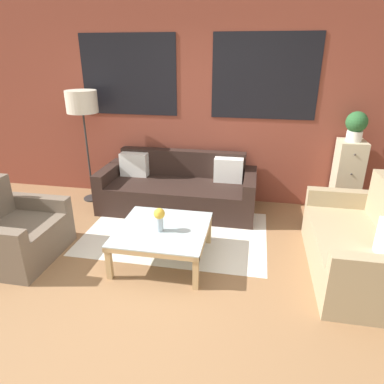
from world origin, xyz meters
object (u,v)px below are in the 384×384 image
at_px(coffee_table, 163,232).
at_px(flower_vase, 159,218).
at_px(potted_plant, 356,125).
at_px(settee_vintage, 360,247).
at_px(floor_lamp, 82,105).
at_px(couch_dark, 178,190).
at_px(armchair_corner, 15,234).
at_px(drawer_cabinet, 346,179).

distance_m(coffee_table, flower_vase, 0.22).
xyz_separation_m(coffee_table, potted_plant, (2.14, 1.56, 0.92)).
relative_size(settee_vintage, flower_vase, 6.16).
xyz_separation_m(floor_lamp, flower_vase, (1.50, -1.47, -0.88)).
height_order(couch_dark, settee_vintage, settee_vintage).
bearing_deg(settee_vintage, couch_dark, 150.48).
distance_m(armchair_corner, floor_lamp, 2.01).
bearing_deg(potted_plant, settee_vintage, -95.48).
height_order(floor_lamp, potted_plant, floor_lamp).
relative_size(couch_dark, potted_plant, 5.75).
xyz_separation_m(couch_dark, settee_vintage, (2.14, -1.21, 0.03)).
bearing_deg(coffee_table, armchair_corner, -171.37).
relative_size(armchair_corner, floor_lamp, 0.58).
relative_size(coffee_table, drawer_cabinet, 0.91).
bearing_deg(flower_vase, floor_lamp, 135.52).
xyz_separation_m(armchair_corner, drawer_cabinet, (3.74, 1.80, 0.24)).
xyz_separation_m(floor_lamp, drawer_cabinet, (3.65, 0.15, -0.89)).
height_order(settee_vintage, floor_lamp, floor_lamp).
bearing_deg(couch_dark, armchair_corner, -132.95).
bearing_deg(floor_lamp, flower_vase, -44.48).
height_order(coffee_table, flower_vase, flower_vase).
relative_size(armchair_corner, drawer_cabinet, 0.91).
distance_m(settee_vintage, armchair_corner, 3.62).
distance_m(coffee_table, drawer_cabinet, 2.65).
distance_m(armchair_corner, drawer_cabinet, 4.16).
relative_size(coffee_table, potted_plant, 2.51).
bearing_deg(settee_vintage, floor_lamp, 159.85).
bearing_deg(floor_lamp, drawer_cabinet, 2.33).
bearing_deg(couch_dark, floor_lamp, 176.79).
height_order(couch_dark, floor_lamp, floor_lamp).
distance_m(settee_vintage, floor_lamp, 3.90).
relative_size(settee_vintage, drawer_cabinet, 1.51).
bearing_deg(floor_lamp, armchair_corner, -93.12).
relative_size(armchair_corner, potted_plant, 2.51).
distance_m(couch_dark, settee_vintage, 2.46).
bearing_deg(flower_vase, potted_plant, 36.94).
distance_m(couch_dark, coffee_table, 1.34).
relative_size(couch_dark, armchair_corner, 2.29).
distance_m(coffee_table, potted_plant, 2.80).
distance_m(armchair_corner, potted_plant, 4.26).
distance_m(settee_vintage, potted_plant, 1.72).
relative_size(couch_dark, flower_vase, 8.45).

